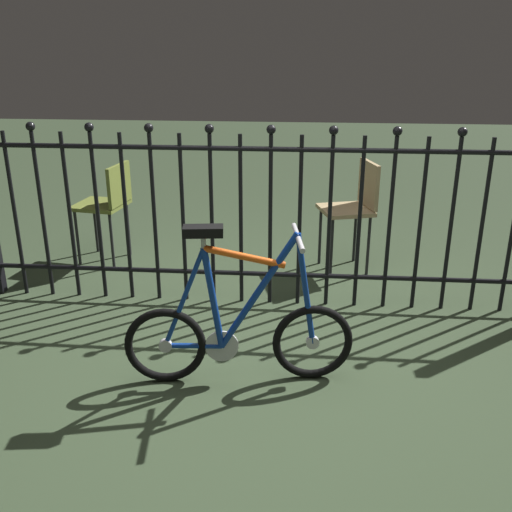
% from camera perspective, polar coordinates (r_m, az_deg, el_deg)
% --- Properties ---
extents(ground_plane, '(20.00, 20.00, 0.00)m').
position_cam_1_polar(ground_plane, '(3.44, 0.51, -10.01)').
color(ground_plane, '#31402A').
extents(iron_fence, '(4.04, 0.07, 1.29)m').
position_cam_1_polar(iron_fence, '(3.89, 0.63, 4.23)').
color(iron_fence, black).
rests_on(iron_fence, ground).
extents(bicycle, '(1.22, 0.40, 0.88)m').
position_cam_1_polar(bicycle, '(3.10, -1.71, -7.28)').
color(bicycle, black).
rests_on(bicycle, ground).
extents(chair_olive, '(0.44, 0.43, 0.81)m').
position_cam_1_polar(chair_olive, '(4.87, -14.34, 5.30)').
color(chair_olive, black).
rests_on(chair_olive, ground).
extents(chair_tan, '(0.47, 0.46, 0.87)m').
position_cam_1_polar(chair_tan, '(4.60, 9.68, 5.14)').
color(chair_tan, black).
rests_on(chair_tan, ground).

